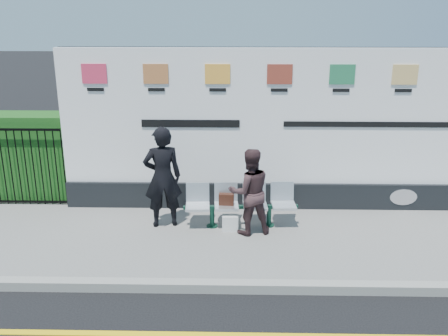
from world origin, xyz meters
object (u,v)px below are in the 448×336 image
object	(u,v)px
bench	(241,215)
woman_left	(163,177)
woman_right	(250,192)
billboard	(277,141)

from	to	relation	value
bench	woman_left	distance (m)	1.52
woman_left	woman_right	xyz separation A→B (m)	(1.49, -0.28, -0.15)
billboard	woman_left	distance (m)	2.26
bench	billboard	bearing A→B (deg)	50.96
woman_left	bench	bearing A→B (deg)	165.66
woman_right	bench	bearing A→B (deg)	-74.21
billboard	woman_right	bearing A→B (deg)	-114.21
billboard	woman_right	world-z (taller)	billboard
woman_left	woman_right	bearing A→B (deg)	156.24
bench	woman_left	world-z (taller)	woman_left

